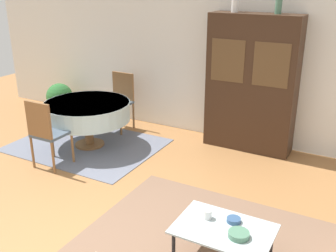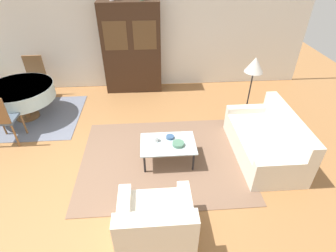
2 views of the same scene
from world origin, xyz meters
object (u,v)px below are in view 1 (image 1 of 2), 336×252
at_px(coffee_table, 224,231).
at_px(vase_short, 279,6).
at_px(dining_chair_far, 120,98).
at_px(bowl_small, 234,220).
at_px(vase_tall, 235,1).
at_px(cup, 207,214).
at_px(display_cabinet, 251,84).
at_px(bowl, 239,234).
at_px(dining_chair_near, 46,130).
at_px(dining_table, 87,111).
at_px(potted_plant, 60,98).

height_order(coffee_table, vase_short, vase_short).
distance_m(coffee_table, dining_chair_far, 3.93).
distance_m(bowl_small, vase_tall, 3.45).
relative_size(cup, bowl_small, 0.69).
bearing_deg(display_cabinet, bowl, -73.88).
bearing_deg(bowl, dining_chair_near, 166.10).
xyz_separation_m(bowl_small, vase_short, (-0.41, 2.69, 1.83)).
relative_size(bowl_small, vase_tall, 0.43).
bearing_deg(vase_tall, bowl, -67.79).
bearing_deg(dining_table, coffee_table, -28.64).
xyz_separation_m(bowl, potted_plant, (-4.61, 2.59, -0.04)).
bearing_deg(potted_plant, display_cabinet, 4.65).
xyz_separation_m(display_cabinet, vase_tall, (-0.35, 0.00, 1.23)).
distance_m(coffee_table, vase_tall, 3.58).
xyz_separation_m(dining_chair_far, bowl, (3.15, -2.61, -0.17)).
height_order(cup, potted_plant, potted_plant).
bearing_deg(dining_chair_near, potted_plant, 128.84).
bearing_deg(dining_chair_far, dining_chair_near, 90.00).
distance_m(dining_table, cup, 3.19).
bearing_deg(dining_table, dining_chair_far, 90.00).
relative_size(bowl, vase_tall, 0.61).
relative_size(coffee_table, cup, 9.76).
bearing_deg(dining_chair_near, dining_chair_far, 90.00).
height_order(coffee_table, potted_plant, potted_plant).
bearing_deg(dining_chair_far, vase_short, -173.80).
bearing_deg(display_cabinet, vase_tall, 179.85).
distance_m(dining_chair_near, bowl, 3.25).
bearing_deg(potted_plant, vase_short, 4.32).
xyz_separation_m(vase_tall, vase_short, (0.65, 0.00, -0.05)).
bearing_deg(display_cabinet, dining_chair_far, -173.02).
bearing_deg(bowl, dining_table, 151.75).
distance_m(coffee_table, dining_chair_near, 3.08).
height_order(display_cabinet, vase_tall, vase_tall).
height_order(dining_table, potted_plant, dining_table).
xyz_separation_m(dining_table, cup, (2.78, -1.55, -0.16)).
height_order(bowl_small, vase_short, vase_short).
relative_size(coffee_table, bowl, 4.72).
bearing_deg(display_cabinet, dining_table, -152.67).
bearing_deg(dining_chair_near, dining_table, 90.00).
height_order(vase_tall, potted_plant, vase_tall).
xyz_separation_m(display_cabinet, cup, (0.46, -2.75, -0.63)).
height_order(cup, bowl, cup).
distance_m(dining_chair_near, dining_chair_far, 1.83).
xyz_separation_m(cup, vase_tall, (-0.81, 2.75, 1.86)).
bearing_deg(vase_tall, dining_chair_far, -171.79).
xyz_separation_m(bowl, bowl_small, (-0.12, 0.20, -0.01)).
height_order(display_cabinet, bowl_small, display_cabinet).
relative_size(dining_chair_near, bowl_small, 7.40).
xyz_separation_m(dining_table, vase_short, (2.62, 1.20, 1.65)).
xyz_separation_m(display_cabinet, dining_chair_near, (-2.32, -2.11, -0.48)).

